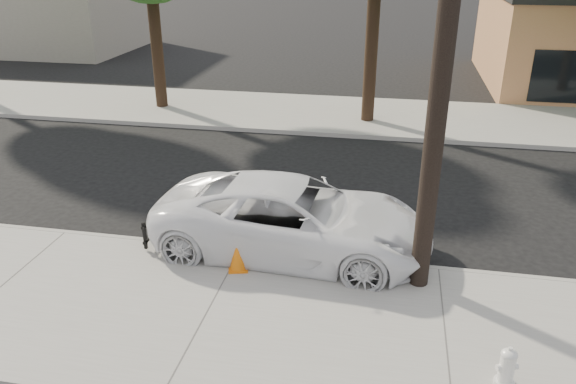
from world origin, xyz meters
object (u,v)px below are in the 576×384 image
(utility_pole, at_px, (446,33))
(traffic_cone, at_px, (238,253))
(fire_hydrant, at_px, (507,368))
(police_cruiser, at_px, (293,218))

(utility_pole, height_order, traffic_cone, utility_pole)
(fire_hydrant, bearing_deg, utility_pole, 96.71)
(fire_hydrant, bearing_deg, police_cruiser, 119.11)
(utility_pole, distance_m, traffic_cone, 5.43)
(utility_pole, xyz_separation_m, fire_hydrant, (1.16, -2.47, -4.26))
(police_cruiser, relative_size, traffic_cone, 7.79)
(police_cruiser, xyz_separation_m, fire_hydrant, (3.72, -3.41, -0.35))
(utility_pole, xyz_separation_m, traffic_cone, (-3.44, -0.18, -4.20))
(fire_hydrant, relative_size, traffic_cone, 0.83)
(fire_hydrant, bearing_deg, traffic_cone, 135.10)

